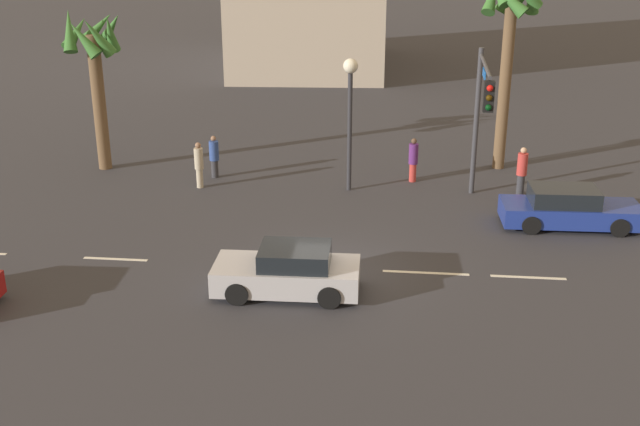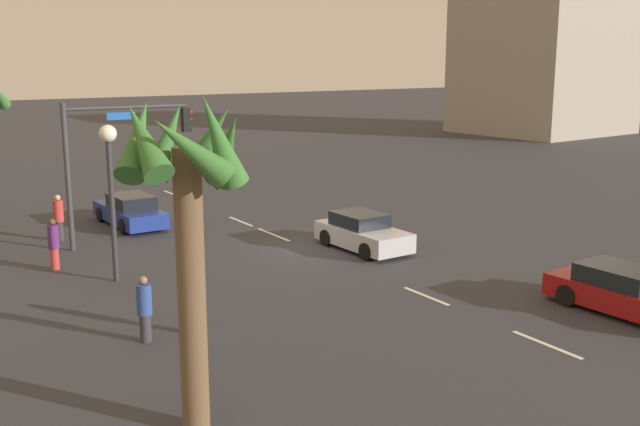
{
  "view_description": "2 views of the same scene",
  "coord_description": "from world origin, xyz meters",
  "px_view_note": "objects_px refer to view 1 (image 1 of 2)",
  "views": [
    {
      "loc": [
        1.86,
        -20.99,
        9.63
      ],
      "look_at": [
        -0.37,
        -0.11,
        1.83
      ],
      "focal_mm": 43.06,
      "sensor_mm": 36.0,
      "label": 1
    },
    {
      "loc": [
        -23.27,
        14.57,
        7.23
      ],
      "look_at": [
        -0.74,
        -0.01,
        1.55
      ],
      "focal_mm": 41.64,
      "sensor_mm": 36.0,
      "label": 2
    }
  ],
  "objects_px": {
    "palm_tree_0": "(95,55)",
    "palm_tree_1": "(510,26)",
    "pedestrian_0": "(199,164)",
    "pedestrian_2": "(413,159)",
    "traffic_signal": "(481,106)",
    "pedestrian_3": "(214,156)",
    "car_2": "(288,272)",
    "pedestrian_1": "(522,170)",
    "streetlamp": "(350,97)",
    "car_0": "(569,209)"
  },
  "relations": [
    {
      "from": "streetlamp",
      "to": "pedestrian_2",
      "type": "bearing_deg",
      "value": 28.28
    },
    {
      "from": "car_0",
      "to": "pedestrian_3",
      "type": "distance_m",
      "value": 13.98
    },
    {
      "from": "pedestrian_0",
      "to": "palm_tree_0",
      "type": "bearing_deg",
      "value": 155.53
    },
    {
      "from": "pedestrian_3",
      "to": "palm_tree_1",
      "type": "height_order",
      "value": "palm_tree_1"
    },
    {
      "from": "streetlamp",
      "to": "pedestrian_1",
      "type": "xyz_separation_m",
      "value": [
        6.6,
        0.15,
        -2.69
      ]
    },
    {
      "from": "car_2",
      "to": "car_0",
      "type": "bearing_deg",
      "value": 34.71
    },
    {
      "from": "car_0",
      "to": "pedestrian_1",
      "type": "relative_size",
      "value": 2.51
    },
    {
      "from": "streetlamp",
      "to": "palm_tree_0",
      "type": "xyz_separation_m",
      "value": [
        -10.57,
        1.81,
        1.11
      ]
    },
    {
      "from": "pedestrian_1",
      "to": "palm_tree_1",
      "type": "xyz_separation_m",
      "value": [
        -0.43,
        3.43,
        4.98
      ]
    },
    {
      "from": "traffic_signal",
      "to": "pedestrian_0",
      "type": "distance_m",
      "value": 11.04
    },
    {
      "from": "car_0",
      "to": "pedestrian_0",
      "type": "relative_size",
      "value": 2.56
    },
    {
      "from": "pedestrian_3",
      "to": "palm_tree_0",
      "type": "relative_size",
      "value": 0.26
    },
    {
      "from": "pedestrian_3",
      "to": "pedestrian_2",
      "type": "bearing_deg",
      "value": 2.22
    },
    {
      "from": "pedestrian_0",
      "to": "pedestrian_2",
      "type": "relative_size",
      "value": 1.02
    },
    {
      "from": "traffic_signal",
      "to": "pedestrian_0",
      "type": "xyz_separation_m",
      "value": [
        -10.58,
        1.32,
        -2.85
      ]
    },
    {
      "from": "car_2",
      "to": "palm_tree_0",
      "type": "bearing_deg",
      "value": 130.82
    },
    {
      "from": "car_0",
      "to": "pedestrian_2",
      "type": "height_order",
      "value": "pedestrian_2"
    },
    {
      "from": "pedestrian_3",
      "to": "palm_tree_0",
      "type": "xyz_separation_m",
      "value": [
        -4.97,
        0.78,
        3.87
      ]
    },
    {
      "from": "traffic_signal",
      "to": "pedestrian_2",
      "type": "height_order",
      "value": "traffic_signal"
    },
    {
      "from": "pedestrian_0",
      "to": "palm_tree_0",
      "type": "height_order",
      "value": "palm_tree_0"
    },
    {
      "from": "car_0",
      "to": "streetlamp",
      "type": "distance_m",
      "value": 8.89
    },
    {
      "from": "pedestrian_3",
      "to": "palm_tree_0",
      "type": "bearing_deg",
      "value": 171.07
    },
    {
      "from": "car_2",
      "to": "pedestrian_3",
      "type": "xyz_separation_m",
      "value": [
        -4.56,
        10.25,
        0.27
      ]
    },
    {
      "from": "streetlamp",
      "to": "palm_tree_1",
      "type": "height_order",
      "value": "palm_tree_1"
    },
    {
      "from": "pedestrian_0",
      "to": "palm_tree_0",
      "type": "distance_m",
      "value": 6.4
    },
    {
      "from": "car_2",
      "to": "pedestrian_1",
      "type": "distance_m",
      "value": 12.1
    },
    {
      "from": "traffic_signal",
      "to": "pedestrian_3",
      "type": "bearing_deg",
      "value": 165.45
    },
    {
      "from": "pedestrian_2",
      "to": "palm_tree_1",
      "type": "bearing_deg",
      "value": 31.38
    },
    {
      "from": "traffic_signal",
      "to": "streetlamp",
      "type": "distance_m",
      "value": 4.98
    },
    {
      "from": "streetlamp",
      "to": "pedestrian_2",
      "type": "xyz_separation_m",
      "value": [
        2.49,
        1.34,
        -2.73
      ]
    },
    {
      "from": "traffic_signal",
      "to": "palm_tree_0",
      "type": "xyz_separation_m",
      "value": [
        -15.26,
        3.45,
        0.97
      ]
    },
    {
      "from": "car_2",
      "to": "pedestrian_0",
      "type": "xyz_separation_m",
      "value": [
        -4.84,
        8.89,
        0.33
      ]
    },
    {
      "from": "palm_tree_0",
      "to": "palm_tree_1",
      "type": "height_order",
      "value": "palm_tree_1"
    },
    {
      "from": "pedestrian_3",
      "to": "car_2",
      "type": "bearing_deg",
      "value": -66.01
    },
    {
      "from": "palm_tree_0",
      "to": "palm_tree_1",
      "type": "xyz_separation_m",
      "value": [
        16.73,
        1.78,
        1.18
      ]
    },
    {
      "from": "pedestrian_2",
      "to": "pedestrian_3",
      "type": "distance_m",
      "value": 8.09
    },
    {
      "from": "pedestrian_2",
      "to": "traffic_signal",
      "type": "bearing_deg",
      "value": -53.48
    },
    {
      "from": "streetlamp",
      "to": "car_0",
      "type": "bearing_deg",
      "value": -22.02
    },
    {
      "from": "pedestrian_2",
      "to": "palm_tree_0",
      "type": "distance_m",
      "value": 13.61
    },
    {
      "from": "pedestrian_2",
      "to": "car_0",
      "type": "bearing_deg",
      "value": -40.36
    },
    {
      "from": "pedestrian_1",
      "to": "traffic_signal",
      "type": "bearing_deg",
      "value": -136.5
    },
    {
      "from": "pedestrian_0",
      "to": "traffic_signal",
      "type": "bearing_deg",
      "value": -7.12
    },
    {
      "from": "pedestrian_0",
      "to": "palm_tree_0",
      "type": "relative_size",
      "value": 0.27
    },
    {
      "from": "car_0",
      "to": "pedestrian_3",
      "type": "bearing_deg",
      "value": 162.7
    },
    {
      "from": "streetlamp",
      "to": "palm_tree_1",
      "type": "xyz_separation_m",
      "value": [
        6.17,
        3.58,
        2.29
      ]
    },
    {
      "from": "pedestrian_1",
      "to": "palm_tree_1",
      "type": "distance_m",
      "value": 6.06
    },
    {
      "from": "car_0",
      "to": "palm_tree_0",
      "type": "height_order",
      "value": "palm_tree_0"
    },
    {
      "from": "car_2",
      "to": "palm_tree_0",
      "type": "height_order",
      "value": "palm_tree_0"
    },
    {
      "from": "car_2",
      "to": "pedestrian_2",
      "type": "bearing_deg",
      "value": 71.52
    },
    {
      "from": "traffic_signal",
      "to": "pedestrian_0",
      "type": "relative_size",
      "value": 3.04
    }
  ]
}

